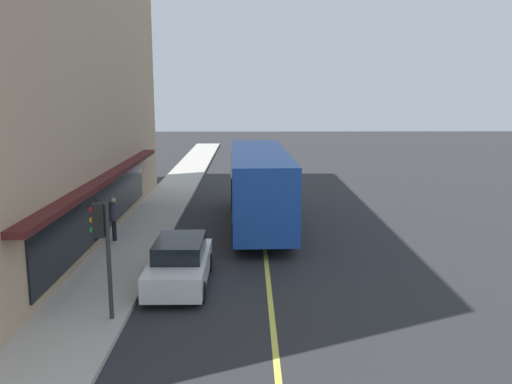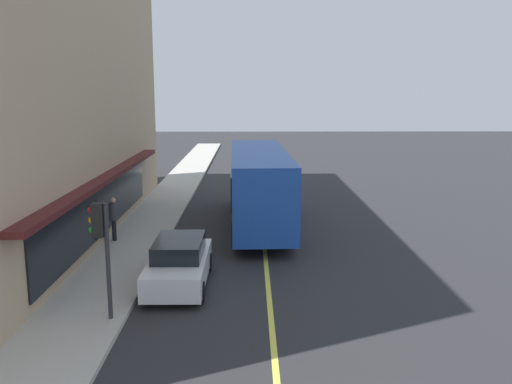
{
  "view_description": "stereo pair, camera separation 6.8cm",
  "coord_description": "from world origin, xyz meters",
  "px_view_note": "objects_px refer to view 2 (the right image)",
  "views": [
    {
      "loc": [
        -22.33,
        0.63,
        6.27
      ],
      "look_at": [
        2.3,
        0.31,
        1.6
      ],
      "focal_mm": 38.02,
      "sensor_mm": 36.0,
      "label": 1
    },
    {
      "loc": [
        -22.33,
        0.57,
        6.27
      ],
      "look_at": [
        2.3,
        0.31,
        1.6
      ],
      "focal_mm": 38.02,
      "sensor_mm": 36.0,
      "label": 2
    }
  ],
  "objects_px": {
    "bus": "(259,184)",
    "traffic_light": "(100,233)",
    "pedestrian_mid_block": "(113,215)",
    "car_white": "(179,263)"
  },
  "relations": [
    {
      "from": "car_white",
      "to": "traffic_light",
      "type": "bearing_deg",
      "value": 150.64
    },
    {
      "from": "car_white",
      "to": "pedestrian_mid_block",
      "type": "height_order",
      "value": "pedestrian_mid_block"
    },
    {
      "from": "traffic_light",
      "to": "pedestrian_mid_block",
      "type": "xyz_separation_m",
      "value": [
        7.73,
        1.64,
        -1.29
      ]
    },
    {
      "from": "traffic_light",
      "to": "pedestrian_mid_block",
      "type": "bearing_deg",
      "value": 11.97
    },
    {
      "from": "bus",
      "to": "car_white",
      "type": "bearing_deg",
      "value": 160.95
    },
    {
      "from": "traffic_light",
      "to": "pedestrian_mid_block",
      "type": "distance_m",
      "value": 8.01
    },
    {
      "from": "bus",
      "to": "traffic_light",
      "type": "relative_size",
      "value": 3.5
    },
    {
      "from": "traffic_light",
      "to": "car_white",
      "type": "distance_m",
      "value": 3.81
    },
    {
      "from": "bus",
      "to": "traffic_light",
      "type": "xyz_separation_m",
      "value": [
        -10.79,
        4.36,
        0.55
      ]
    },
    {
      "from": "bus",
      "to": "car_white",
      "type": "height_order",
      "value": "bus"
    }
  ]
}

